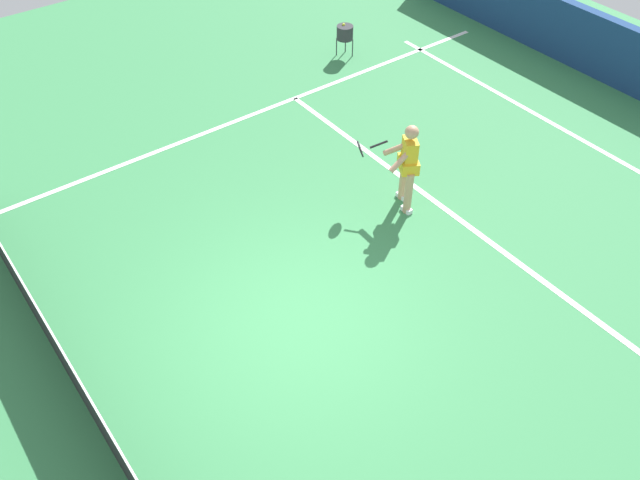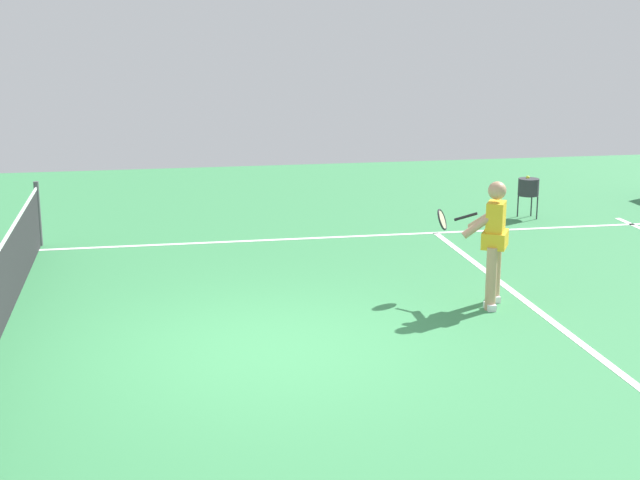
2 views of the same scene
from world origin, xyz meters
TOP-DOWN VIEW (x-y plane):
  - ground_plane at (0.00, 0.00)m, footprint 24.31×24.31m
  - baseline_marking at (0.00, -6.85)m, footprint 10.66×0.10m
  - service_line_marking at (0.00, -3.38)m, footprint 9.66×0.10m
  - sideline_right_marking at (4.83, 0.00)m, footprint 0.10×16.70m
  - court_net at (0.00, 2.89)m, footprint 10.34×0.08m
  - tennis_player at (1.01, -2.89)m, footprint 1.06×0.81m
  - ball_hopper at (5.64, -5.30)m, footprint 0.36×0.36m

SIDE VIEW (x-z plane):
  - ground_plane at x=0.00m, z-range 0.00..0.00m
  - baseline_marking at x=0.00m, z-range 0.00..0.01m
  - service_line_marking at x=0.00m, z-range 0.00..0.01m
  - sideline_right_marking at x=4.83m, z-range 0.00..0.01m
  - court_net at x=0.00m, z-range -0.03..0.97m
  - ball_hopper at x=5.64m, z-range 0.17..0.92m
  - tennis_player at x=1.01m, z-range 0.07..1.62m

